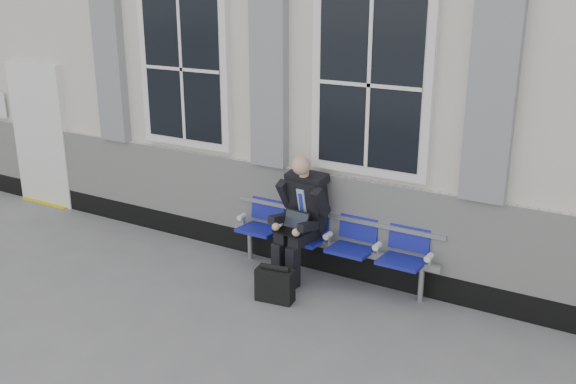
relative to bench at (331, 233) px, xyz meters
The scene contains 5 objects.
ground 1.43m from the bench, 89.48° to the right, with size 70.00×70.00×0.00m, color slate.
station_building 2.72m from the bench, 90.16° to the left, with size 14.40×4.40×4.49m.
bench is the anchor object (origin of this frame).
businessman 0.41m from the bench, 156.56° to the right, with size 0.61×0.82×1.45m.
briefcase 0.92m from the bench, 106.86° to the right, with size 0.43×0.23×0.42m.
Camera 1 is at (3.04, -4.74, 3.27)m, focal length 40.00 mm.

